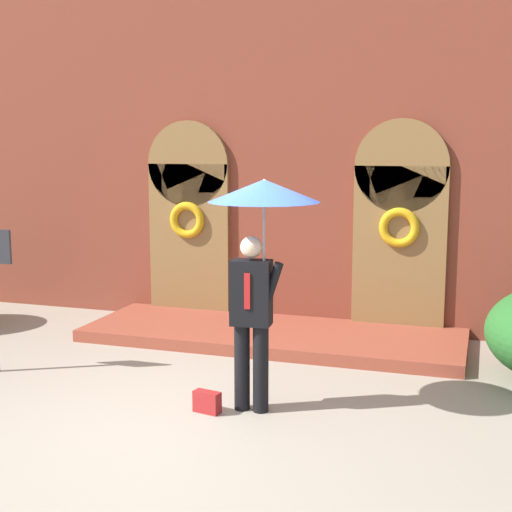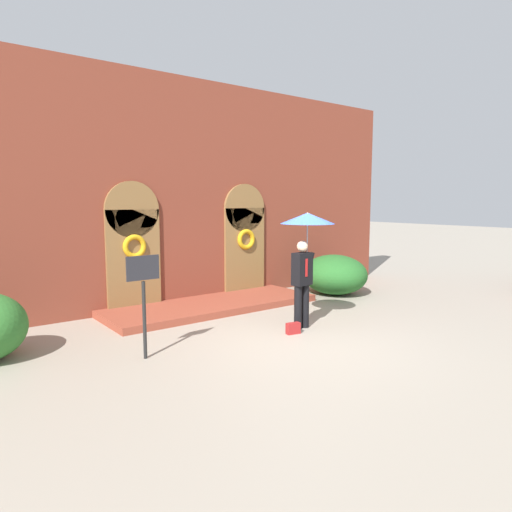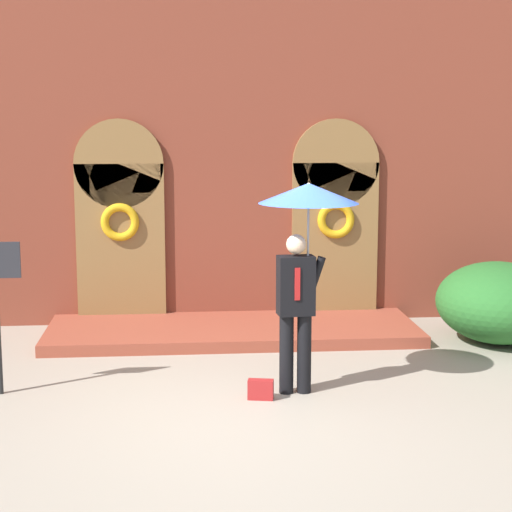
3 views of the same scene
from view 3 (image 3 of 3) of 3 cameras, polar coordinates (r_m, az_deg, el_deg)
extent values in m
plane|color=gray|center=(9.25, -0.38, -10.13)|extent=(80.00, 80.00, 0.00)
cube|color=brown|center=(12.92, -1.93, 8.05)|extent=(14.00, 0.50, 5.60)
cube|color=brown|center=(12.77, -9.00, 0.72)|extent=(1.30, 0.08, 2.40)
cylinder|color=brown|center=(12.65, -9.14, 6.10)|extent=(1.30, 0.08, 1.30)
cube|color=brown|center=(12.95, 5.27, 0.91)|extent=(1.30, 0.08, 2.40)
cylinder|color=brown|center=(12.83, 5.35, 6.22)|extent=(1.30, 0.08, 1.30)
torus|color=#C69314|center=(12.66, -9.06, 2.24)|extent=(0.56, 0.12, 0.56)
torus|color=#C69314|center=(12.84, 5.35, 2.41)|extent=(0.56, 0.12, 0.56)
cube|color=brown|center=(12.14, -1.56, -5.01)|extent=(5.20, 1.80, 0.16)
cylinder|color=black|center=(9.62, 2.04, -6.54)|extent=(0.16, 0.16, 0.90)
cylinder|color=black|center=(9.65, 3.23, -6.51)|extent=(0.16, 0.16, 0.90)
cube|color=black|center=(9.45, 2.67, -1.97)|extent=(0.42, 0.28, 0.66)
cube|color=#A51919|center=(9.32, 2.78, -1.88)|extent=(0.06, 0.02, 0.36)
sphere|color=beige|center=(9.38, 2.69, 0.79)|extent=(0.22, 0.22, 0.22)
cylinder|color=black|center=(9.47, 4.00, -1.35)|extent=(0.22, 0.09, 0.46)
cylinder|color=gray|center=(9.40, 3.49, 0.56)|extent=(0.02, 0.02, 0.98)
cone|color=#284CB7|center=(9.33, 3.52, 4.20)|extent=(1.10, 1.10, 0.22)
cone|color=white|center=(9.33, 3.53, 4.29)|extent=(0.61, 0.60, 0.20)
cube|color=maroon|center=(9.50, 0.31, -8.89)|extent=(0.30, 0.17, 0.22)
ellipsoid|color=#235B23|center=(12.23, 15.92, -2.99)|extent=(1.72, 1.88, 1.11)
camera|label=1|loc=(4.32, 48.02, 1.34)|focal=50.00mm
camera|label=2|loc=(5.65, -68.01, -1.20)|focal=32.00mm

